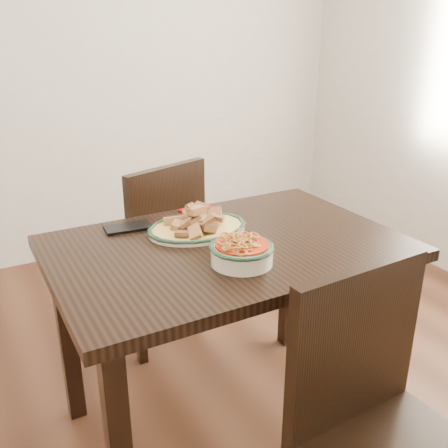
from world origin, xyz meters
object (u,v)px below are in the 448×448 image
chair_far (154,246)px  chair_near (380,424)px  smartphone (128,227)px  dining_table (227,270)px  fish_plate (197,219)px  noodle_bowl (242,250)px

chair_far → chair_near: size_ratio=1.00×
chair_near → smartphone: (-0.31, 0.96, 0.26)m
dining_table → chair_near: (0.06, -0.68, -0.15)m
smartphone → chair_near: bearing=-66.9°
fish_plate → smartphone: (-0.21, 0.14, -0.04)m
dining_table → smartphone: smartphone is taller
dining_table → noodle_bowl: size_ratio=5.82×
chair_far → chair_near: same height
dining_table → chair_near: bearing=-84.8°
fish_plate → chair_near: bearing=-82.8°
chair_far → chair_near: bearing=75.2°
chair_far → fish_plate: 0.58m
dining_table → chair_far: size_ratio=1.31×
dining_table → noodle_bowl: (-0.04, -0.16, 0.15)m
chair_far → smartphone: (-0.22, -0.36, 0.26)m
noodle_bowl → smartphone: noodle_bowl is taller
dining_table → smartphone: bearing=131.8°
chair_far → noodle_bowl: 0.85m
fish_plate → noodle_bowl: size_ratio=1.79×
chair_near → smartphone: size_ratio=5.36×
dining_table → noodle_bowl: noodle_bowl is taller
fish_plate → smartphone: bearing=146.1°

